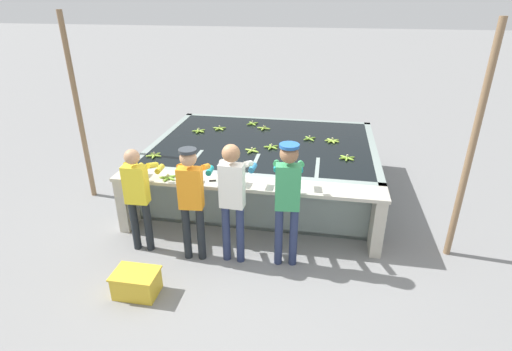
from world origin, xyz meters
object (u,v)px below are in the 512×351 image
at_px(worker_1, 192,194).
at_px(knife_0, 217,180).
at_px(banana_bunch_floating_1, 347,158).
at_px(banana_bunch_floating_7, 332,141).
at_px(banana_bunch_floating_6, 252,151).
at_px(crate, 137,283).
at_px(banana_bunch_floating_3, 199,131).
at_px(worker_0, 138,191).
at_px(banana_bunch_floating_2, 252,124).
at_px(worker_2, 233,193).
at_px(banana_bunch_floating_0, 264,128).
at_px(banana_bunch_ledge_0, 168,177).
at_px(banana_bunch_floating_9, 154,155).
at_px(banana_bunch_floating_5, 271,147).
at_px(banana_bunch_floating_8, 310,139).
at_px(worker_3, 288,193).
at_px(support_post_left, 78,111).
at_px(banana_bunch_floating_4, 220,128).
at_px(support_post_right, 471,150).

distance_m(worker_1, knife_0, 0.60).
relative_size(banana_bunch_floating_1, banana_bunch_floating_7, 1.01).
bearing_deg(banana_bunch_floating_7, worker_1, -125.62).
bearing_deg(banana_bunch_floating_6, crate, -109.41).
xyz_separation_m(banana_bunch_floating_1, banana_bunch_floating_7, (-0.24, 0.80, -0.00)).
bearing_deg(banana_bunch_floating_3, worker_0, -91.40).
bearing_deg(worker_0, banana_bunch_floating_2, 72.75).
bearing_deg(banana_bunch_floating_7, banana_bunch_floating_2, 154.71).
height_order(worker_2, banana_bunch_floating_0, worker_2).
bearing_deg(banana_bunch_floating_3, banana_bunch_floating_0, 17.88).
bearing_deg(banana_bunch_ledge_0, banana_bunch_floating_3, 95.67).
xyz_separation_m(banana_bunch_floating_9, banana_bunch_ledge_0, (0.57, -0.80, 0.00)).
distance_m(banana_bunch_floating_1, banana_bunch_floating_6, 1.61).
height_order(banana_bunch_floating_1, banana_bunch_floating_9, same).
relative_size(banana_bunch_floating_1, banana_bunch_ledge_0, 1.03).
relative_size(worker_1, banana_bunch_floating_5, 5.95).
relative_size(banana_bunch_floating_8, banana_bunch_ledge_0, 0.88).
relative_size(worker_2, banana_bunch_floating_5, 6.24).
bearing_deg(banana_bunch_floating_3, banana_bunch_floating_1, -17.94).
height_order(worker_1, banana_bunch_floating_7, worker_1).
xyz_separation_m(banana_bunch_floating_5, banana_bunch_floating_6, (-0.31, -0.23, 0.00)).
height_order(worker_3, knife_0, worker_3).
height_order(worker_0, banana_bunch_floating_2, worker_0).
distance_m(worker_0, banana_bunch_floating_8, 3.38).
bearing_deg(support_post_left, banana_bunch_floating_4, 34.59).
bearing_deg(banana_bunch_ledge_0, worker_0, -122.35).
height_order(banana_bunch_floating_1, banana_bunch_ledge_0, banana_bunch_ledge_0).
relative_size(banana_bunch_floating_3, crate, 0.50).
height_order(banana_bunch_floating_2, support_post_right, support_post_right).
height_order(banana_bunch_floating_0, banana_bunch_floating_1, same).
distance_m(banana_bunch_floating_8, banana_bunch_floating_9, 2.83).
xyz_separation_m(worker_2, banana_bunch_floating_2, (-0.35, 3.30, -0.09)).
height_order(banana_bunch_floating_4, banana_bunch_floating_7, same).
bearing_deg(banana_bunch_floating_4, banana_bunch_floating_2, 35.60).
bearing_deg(worker_0, banana_bunch_floating_5, 51.04).
height_order(banana_bunch_floating_7, banana_bunch_ledge_0, banana_bunch_ledge_0).
distance_m(worker_3, banana_bunch_ledge_0, 1.86).
bearing_deg(banana_bunch_floating_1, support_post_right, -36.07).
distance_m(worker_1, worker_3, 1.28).
xyz_separation_m(knife_0, support_post_left, (-2.66, 0.92, 0.65)).
distance_m(banana_bunch_floating_2, support_post_right, 4.32).
distance_m(banana_bunch_floating_1, banana_bunch_floating_3, 2.97).
bearing_deg(banana_bunch_floating_3, banana_bunch_floating_7, -2.54).
bearing_deg(banana_bunch_ledge_0, crate, -87.79).
bearing_deg(support_post_left, worker_1, -31.16).
xyz_separation_m(banana_bunch_floating_1, banana_bunch_floating_9, (-3.18, -0.45, 0.00)).
relative_size(banana_bunch_floating_0, banana_bunch_floating_1, 1.00).
bearing_deg(worker_3, banana_bunch_ledge_0, 166.51).
bearing_deg(banana_bunch_floating_2, banana_bunch_floating_7, -25.29).
distance_m(banana_bunch_floating_1, crate, 3.77).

